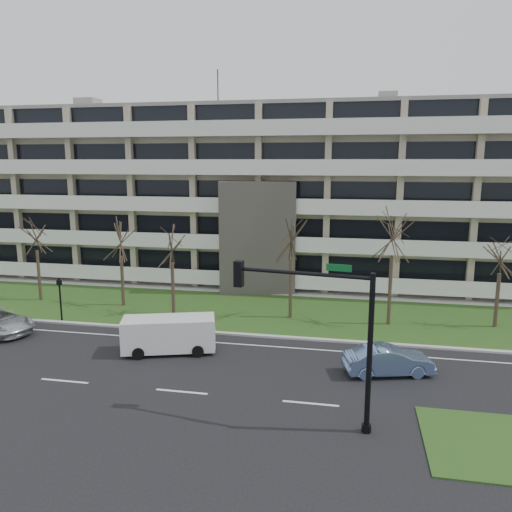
% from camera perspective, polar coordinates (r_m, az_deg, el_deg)
% --- Properties ---
extents(ground, '(160.00, 160.00, 0.00)m').
position_cam_1_polar(ground, '(24.30, -8.50, -15.09)').
color(ground, black).
rests_on(ground, ground).
extents(grass_verge, '(90.00, 10.00, 0.06)m').
position_cam_1_polar(grass_verge, '(35.96, -1.56, -6.24)').
color(grass_verge, '#2E4B19').
rests_on(grass_verge, ground).
extents(curb, '(90.00, 0.35, 0.12)m').
position_cam_1_polar(curb, '(31.34, -3.58, -8.81)').
color(curb, '#B2B2AD').
rests_on(curb, ground).
extents(sidewalk, '(90.00, 2.00, 0.08)m').
position_cam_1_polar(sidewalk, '(41.14, 0.11, -4.03)').
color(sidewalk, '#B2B2AD').
rests_on(sidewalk, ground).
extents(lane_edge_line, '(90.00, 0.12, 0.01)m').
position_cam_1_polar(lane_edge_line, '(30.00, -4.31, -9.84)').
color(lane_edge_line, white).
rests_on(lane_edge_line, ground).
extents(apartment_building, '(60.50, 15.10, 18.75)m').
position_cam_1_polar(apartment_building, '(46.58, 1.71, 7.16)').
color(apartment_building, tan).
rests_on(apartment_building, ground).
extents(blue_sedan, '(4.68, 2.66, 1.46)m').
position_cam_1_polar(blue_sedan, '(26.40, 14.88, -11.46)').
color(blue_sedan, '#6F89C0').
rests_on(blue_sedan, ground).
extents(white_van, '(5.43, 3.29, 1.98)m').
position_cam_1_polar(white_van, '(28.59, -9.79, -8.51)').
color(white_van, white).
rests_on(white_van, ground).
extents(traffic_signal, '(5.75, 1.17, 6.70)m').
position_cam_1_polar(traffic_signal, '(19.92, 7.53, -7.51)').
color(traffic_signal, black).
rests_on(traffic_signal, ground).
extents(pedestrian_signal, '(0.30, 0.24, 2.99)m').
position_cam_1_polar(pedestrian_signal, '(35.57, -21.49, -4.07)').
color(pedestrian_signal, black).
rests_on(pedestrian_signal, ground).
extents(tree_1, '(3.51, 3.51, 7.01)m').
position_cam_1_polar(tree_1, '(40.89, -23.92, 2.68)').
color(tree_1, '#382B21').
rests_on(tree_1, ground).
extents(tree_2, '(3.37, 3.37, 6.74)m').
position_cam_1_polar(tree_2, '(37.35, -15.27, 2.21)').
color(tree_2, '#382B21').
rests_on(tree_2, ground).
extents(tree_3, '(3.31, 3.31, 6.63)m').
position_cam_1_polar(tree_3, '(34.39, -9.64, 1.58)').
color(tree_3, '#382B21').
rests_on(tree_3, ground).
extents(tree_4, '(3.74, 3.74, 7.47)m').
position_cam_1_polar(tree_4, '(33.12, 4.05, 2.51)').
color(tree_4, '#382B21').
rests_on(tree_4, ground).
extents(tree_5, '(4.15, 4.15, 8.30)m').
position_cam_1_polar(tree_5, '(32.70, 15.40, 3.20)').
color(tree_5, '#382B21').
rests_on(tree_5, ground).
extents(tree_6, '(3.19, 3.19, 6.38)m').
position_cam_1_polar(tree_6, '(34.85, 26.25, 0.41)').
color(tree_6, '#382B21').
rests_on(tree_6, ground).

